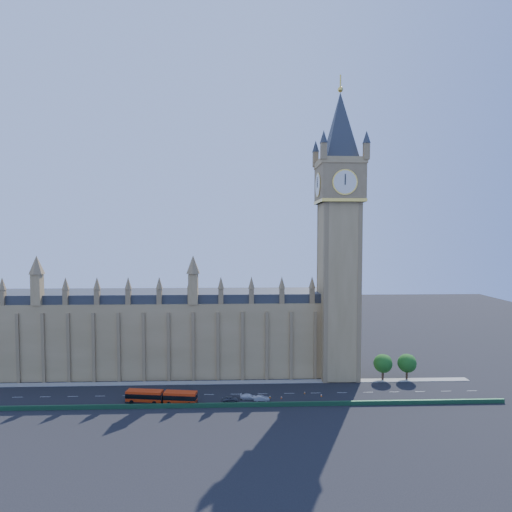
{
  "coord_description": "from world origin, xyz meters",
  "views": [
    {
      "loc": [
        5.84,
        -117.02,
        47.16
      ],
      "look_at": [
        10.39,
        10.0,
        40.84
      ],
      "focal_mm": 28.0,
      "sensor_mm": 36.0,
      "label": 1
    }
  ],
  "objects_px": {
    "red_bus": "(161,397)",
    "car_grey": "(230,399)",
    "car_silver": "(262,398)",
    "car_white": "(249,397)"
  },
  "relations": [
    {
      "from": "red_bus",
      "to": "car_white",
      "type": "relative_size",
      "value": 4.2
    },
    {
      "from": "car_grey",
      "to": "car_silver",
      "type": "distance_m",
      "value": 9.13
    },
    {
      "from": "red_bus",
      "to": "car_grey",
      "type": "relative_size",
      "value": 4.61
    },
    {
      "from": "car_grey",
      "to": "car_silver",
      "type": "xyz_separation_m",
      "value": [
        9.12,
        0.14,
        -0.03
      ]
    },
    {
      "from": "red_bus",
      "to": "car_silver",
      "type": "xyz_separation_m",
      "value": [
        28.43,
        0.47,
        -1.08
      ]
    },
    {
      "from": "red_bus",
      "to": "car_grey",
      "type": "xyz_separation_m",
      "value": [
        19.3,
        0.33,
        -1.05
      ]
    },
    {
      "from": "red_bus",
      "to": "car_white",
      "type": "distance_m",
      "value": 24.79
    },
    {
      "from": "red_bus",
      "to": "car_grey",
      "type": "distance_m",
      "value": 19.33
    },
    {
      "from": "red_bus",
      "to": "car_silver",
      "type": "height_order",
      "value": "red_bus"
    },
    {
      "from": "car_grey",
      "to": "car_white",
      "type": "height_order",
      "value": "car_grey"
    }
  ]
}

